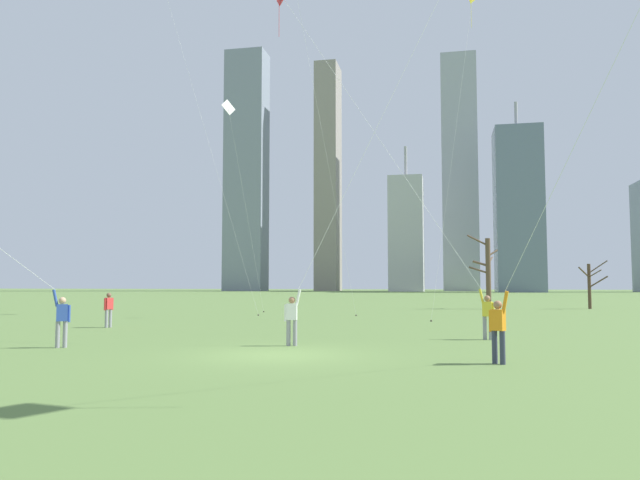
% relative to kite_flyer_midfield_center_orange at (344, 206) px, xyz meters
% --- Properties ---
extents(ground_plane, '(400.00, 400.00, 0.00)m').
position_rel_kite_flyer_midfield_center_orange_xyz_m(ground_plane, '(-1.40, -3.36, -4.72)').
color(ground_plane, '#5B7A3D').
extents(kite_flyer_midfield_center_orange, '(9.02, 4.05, 20.23)m').
position_rel_kite_flyer_midfield_center_orange_xyz_m(kite_flyer_midfield_center_orange, '(0.00, 0.00, 0.00)').
color(kite_flyer_midfield_center_orange, gray).
rests_on(kite_flyer_midfield_center_orange, ground).
extents(kite_flyer_foreground_right_red, '(9.96, 5.77, 16.97)m').
position_rel_kite_flyer_midfield_center_orange_xyz_m(kite_flyer_foreground_right_red, '(3.17, 3.76, -0.97)').
color(kite_flyer_foreground_right_red, gray).
rests_on(kite_flyer_foreground_right_red, ground).
extents(kite_flyer_midfield_left_teal, '(5.98, 4.93, 14.23)m').
position_rel_kite_flyer_midfield_center_orange_xyz_m(kite_flyer_midfield_left_teal, '(5.79, -4.97, -1.17)').
color(kite_flyer_midfield_left_teal, '#33384C').
rests_on(kite_flyer_midfield_left_teal, ground).
extents(bystander_watching_nearby, '(0.31, 0.48, 1.62)m').
position_rel_kite_flyer_midfield_center_orange_xyz_m(bystander_watching_nearby, '(-12.14, 5.59, -3.81)').
color(bystander_watching_nearby, gray).
rests_on(bystander_watching_nearby, ground).
extents(distant_kite_drifting_left_blue, '(7.55, 1.18, 24.34)m').
position_rel_kite_flyer_midfield_center_orange_xyz_m(distant_kite_drifting_left_blue, '(-14.32, 16.31, 15.14)').
color(distant_kite_drifting_left_blue, blue).
rests_on(distant_kite_drifting_left_blue, ground).
extents(distant_kite_drifting_right_yellow, '(3.26, 5.29, 20.95)m').
position_rel_kite_flyer_midfield_center_orange_xyz_m(distant_kite_drifting_right_yellow, '(5.14, 17.65, 14.16)').
color(distant_kite_drifting_right_yellow, yellow).
rests_on(distant_kite_drifting_right_yellow, ground).
extents(distant_kite_low_near_trees_white, '(2.15, 3.48, 14.78)m').
position_rel_kite_flyer_midfield_center_orange_xyz_m(distant_kite_low_near_trees_white, '(-11.04, 18.87, 8.45)').
color(distant_kite_low_near_trees_white, white).
rests_on(distant_kite_low_near_trees_white, ground).
extents(bare_tree_rightmost, '(2.49, 1.85, 6.10)m').
position_rel_kite_flyer_midfield_center_orange_xyz_m(bare_tree_rightmost, '(6.71, 30.65, -1.64)').
color(bare_tree_rightmost, brown).
rests_on(bare_tree_rightmost, ground).
extents(bare_tree_far_right_edge, '(2.41, 1.62, 3.94)m').
position_rel_kite_flyer_midfield_center_orange_xyz_m(bare_tree_far_right_edge, '(14.89, 32.45, -2.68)').
color(bare_tree_far_right_edge, '#4C3828').
rests_on(bare_tree_far_right_edge, ground).
extents(skyline_tall_tower, '(8.88, 10.36, 38.38)m').
position_rel_kite_flyer_midfield_center_orange_xyz_m(skyline_tall_tower, '(-6.51, 139.96, 10.30)').
color(skyline_tall_tower, '#B2B2B7').
rests_on(skyline_tall_tower, ground).
extents(skyline_mid_tower_left, '(11.04, 7.97, 67.50)m').
position_rel_kite_flyer_midfield_center_orange_xyz_m(skyline_mid_tower_left, '(-50.94, 140.48, 29.03)').
color(skyline_mid_tower_left, gray).
rests_on(skyline_mid_tower_left, ground).
extents(skyline_wide_slab, '(10.94, 11.44, 46.29)m').
position_rel_kite_flyer_midfield_center_orange_xyz_m(skyline_wide_slab, '(20.82, 131.58, 15.05)').
color(skyline_wide_slab, slate).
rests_on(skyline_wide_slab, ground).
extents(skyline_mid_tower_right, '(6.27, 10.00, 64.73)m').
position_rel_kite_flyer_midfield_center_orange_xyz_m(skyline_mid_tower_right, '(-28.97, 147.67, 27.65)').
color(skyline_mid_tower_right, gray).
rests_on(skyline_mid_tower_right, ground).
extents(skyline_short_annex, '(9.65, 8.99, 65.88)m').
position_rel_kite_flyer_midfield_center_orange_xyz_m(skyline_short_annex, '(7.66, 151.28, 28.22)').
color(skyline_short_annex, '#9EA3AD').
rests_on(skyline_short_annex, ground).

